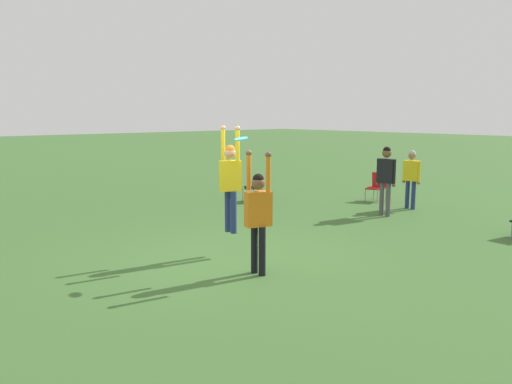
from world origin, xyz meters
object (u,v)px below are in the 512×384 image
object	(u,v)px
camping_chair_2	(378,185)
person_spectator_near	(386,174)
person_spectator_far	(411,174)
person_defending	(258,210)
frisbee	(241,139)
camping_chair_3	(255,185)
person_jumping	(230,177)

from	to	relation	value
camping_chair_2	person_spectator_near	xyz separation A→B (m)	(1.53, -1.85, 0.63)
person_spectator_near	person_spectator_far	xyz separation A→B (m)	(-0.10, 1.41, -0.13)
person_defending	person_spectator_far	bearing A→B (deg)	-150.07
frisbee	person_spectator_near	size ratio (longest dim) A/B	0.13
camping_chair_3	person_defending	bearing A→B (deg)	175.49
person_jumping	frisbee	distance (m)	1.10
person_defending	camping_chair_3	world-z (taller)	person_defending
frisbee	person_spectator_far	size ratio (longest dim) A/B	0.14
frisbee	camping_chair_3	bearing A→B (deg)	136.90
camping_chair_2	person_jumping	bearing A→B (deg)	78.80
person_defending	frisbee	distance (m)	1.29
person_defending	person_spectator_far	size ratio (longest dim) A/B	1.25
person_defending	frisbee	world-z (taller)	frisbee
person_defending	person_spectator_far	xyz separation A→B (m)	(-1.58, 7.26, -0.11)
frisbee	camping_chair_2	size ratio (longest dim) A/B	0.27
person_jumping	person_spectator_near	world-z (taller)	person_jumping
person_jumping	camping_chair_2	bearing A→B (deg)	31.14
person_jumping	person_defending	world-z (taller)	person_jumping
frisbee	camping_chair_3	world-z (taller)	frisbee
person_jumping	camping_chair_2	world-z (taller)	person_jumping
camping_chair_3	person_jumping	bearing A→B (deg)	170.61
person_spectator_near	person_jumping	bearing A→B (deg)	-96.24
frisbee	person_spectator_near	distance (m)	5.96
frisbee	camping_chair_3	distance (m)	7.04
camping_chair_3	camping_chair_2	bearing A→B (deg)	-93.93
frisbee	person_spectator_far	xyz separation A→B (m)	(-1.04, 7.19, -1.27)
frisbee	person_spectator_far	bearing A→B (deg)	98.27
frisbee	person_jumping	bearing A→B (deg)	155.51
camping_chair_3	person_spectator_near	world-z (taller)	person_spectator_near
person_spectator_far	person_jumping	bearing A→B (deg)	-94.99
person_jumping	frisbee	world-z (taller)	person_jumping
camping_chair_2	camping_chair_3	distance (m)	3.89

